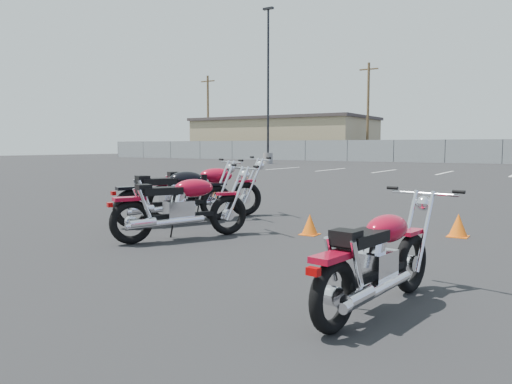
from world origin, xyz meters
The scene contains 13 objects.
ground centered at (0.00, 0.00, 0.00)m, with size 120.00×120.00×0.00m, color black.
motorcycle_front_red centered at (-1.53, 1.64, 0.51)m, with size 1.64×2.12×1.12m.
motorcycle_second_black centered at (-1.55, 0.84, 0.50)m, with size 1.40×2.14×1.09m.
motorcycle_third_red centered at (-0.56, -0.17, 0.47)m, with size 1.38×2.03×1.04m.
motorcycle_rear_red centered at (2.78, -1.71, 0.42)m, with size 0.73×1.90×0.93m.
training_cone_near centered at (2.73, 2.11, 0.17)m, with size 0.29×0.29×0.34m.
training_cone_extra centered at (0.82, 1.12, 0.15)m, with size 0.26×0.26×0.31m.
light_pole_west centered at (-14.71, 26.20, 2.99)m, with size 0.80×0.70×11.21m.
chainlink_fence centered at (0.00, 35.00, 0.90)m, with size 80.06×0.06×1.80m.
tan_building_west centered at (-22.00, 42.00, 2.16)m, with size 18.40×10.40×4.30m.
utility_pole_a centered at (-30.00, 39.00, 4.69)m, with size 1.80×0.24×9.00m.
utility_pole_b centered at (-12.00, 40.00, 4.69)m, with size 1.80×0.24×9.00m.
parking_line_stripes centered at (-2.50, 20.00, 0.00)m, with size 15.12×4.00×0.01m.
Camera 1 is at (4.02, -5.53, 1.32)m, focal length 35.00 mm.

